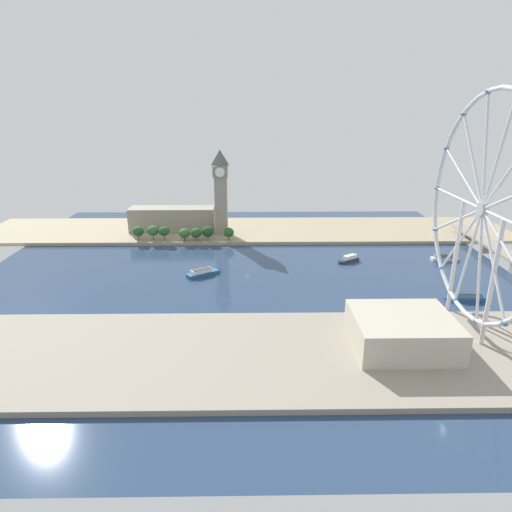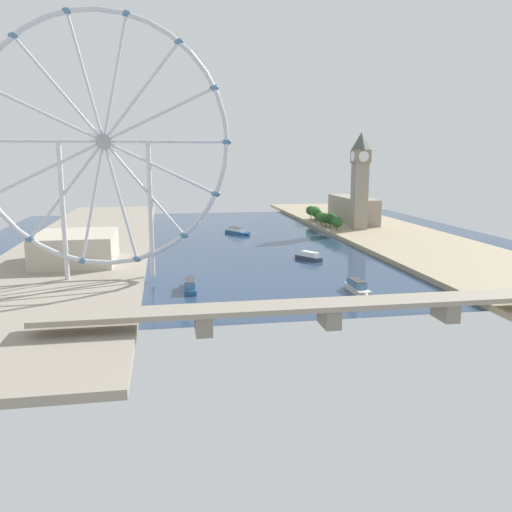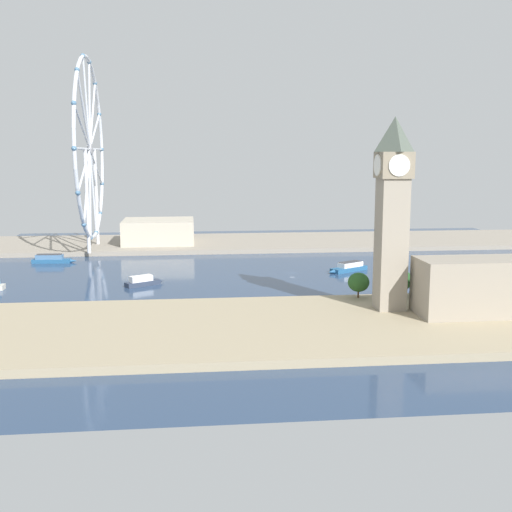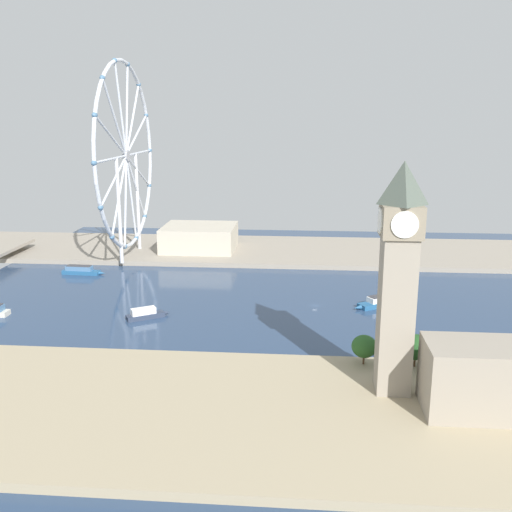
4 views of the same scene
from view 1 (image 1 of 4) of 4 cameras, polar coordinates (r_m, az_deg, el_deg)
ground_plane at (r=340.00m, az=-1.13°, el=-2.33°), size 404.04×404.04×0.00m
riverbank_left at (r=450.50m, az=-1.07°, el=3.31°), size 90.00×520.00×3.00m
riverbank_right at (r=234.27m, az=-1.25°, el=-12.53°), size 90.00×520.00×3.00m
clock_tower at (r=424.62m, az=-4.52°, el=8.26°), size 14.25×14.25×79.84m
parliament_block at (r=449.42m, az=-10.63°, el=4.67°), size 22.00×82.65×23.06m
tree_row_embankment at (r=415.94m, az=-9.46°, el=3.05°), size 12.58×93.11×13.73m
ferris_wheel at (r=264.12m, az=26.92°, el=5.20°), size 125.05×3.20×129.18m
riverside_hall at (r=246.72m, az=18.15°, el=-9.14°), size 43.81×51.01×17.08m
tour_boat_0 at (r=339.40m, az=-6.81°, el=-2.09°), size 19.03×26.75×5.60m
tour_boat_1 at (r=326.49m, az=25.29°, el=-4.76°), size 6.95×27.70×5.61m
tour_boat_2 at (r=373.11m, az=11.75°, el=-0.38°), size 14.67×20.42×5.45m
tour_boat_3 at (r=399.89m, az=22.91°, el=-0.19°), size 6.26×24.50×5.72m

